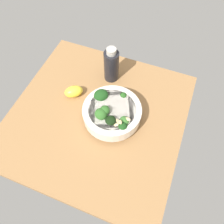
# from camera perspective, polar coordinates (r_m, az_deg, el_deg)

# --- Properties ---
(ground_plane) EXTENTS (0.58, 0.58, 0.04)m
(ground_plane) POSITION_cam_1_polar(r_m,az_deg,el_deg) (0.77, -3.84, -1.48)
(ground_plane) COLOR #996D42
(bowl_of_broccoli) EXTENTS (0.19, 0.19, 0.09)m
(bowl_of_broccoli) POSITION_cam_1_polar(r_m,az_deg,el_deg) (0.72, -0.11, -0.09)
(bowl_of_broccoli) COLOR silver
(bowl_of_broccoli) RESTS_ON ground_plane
(lemon_wedge) EXTENTS (0.08, 0.07, 0.04)m
(lemon_wedge) POSITION_cam_1_polar(r_m,az_deg,el_deg) (0.80, -9.87, 5.25)
(lemon_wedge) COLOR yellow
(lemon_wedge) RESTS_ON ground_plane
(bottle_tall) EXTENTS (0.05, 0.05, 0.14)m
(bottle_tall) POSITION_cam_1_polar(r_m,az_deg,el_deg) (0.81, -0.16, 11.99)
(bottle_tall) COLOR black
(bottle_tall) RESTS_ON ground_plane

